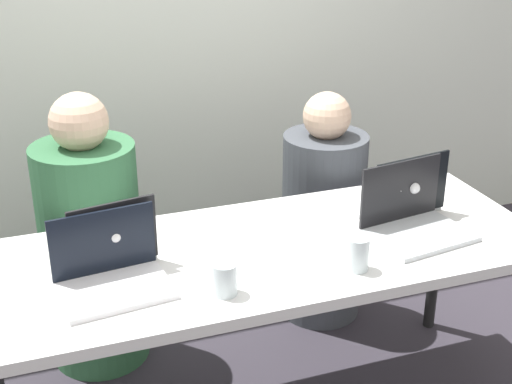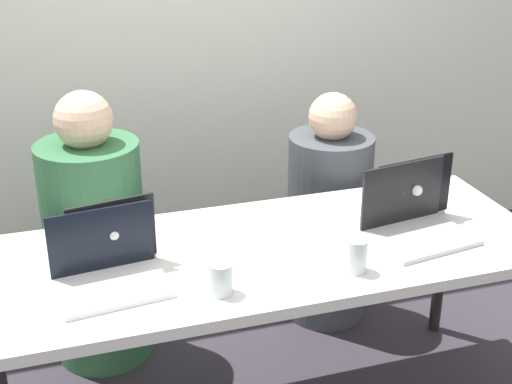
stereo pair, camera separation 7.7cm
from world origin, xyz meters
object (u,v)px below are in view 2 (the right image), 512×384
water_glass_right (356,258)px  laptop_front_left (109,271)px  person_on_left (96,244)px  laptop_back_left (107,243)px  water_glass_left (221,280)px  laptop_front_right (415,222)px  laptop_back_right (399,200)px  person_on_right (328,221)px

water_glass_right → laptop_front_left: bearing=168.6°
laptop_front_left → person_on_left: bearing=82.7°
laptop_back_left → water_glass_left: 0.45m
laptop_back_left → water_glass_right: 0.82m
laptop_front_right → water_glass_right: 0.35m
water_glass_right → water_glass_left: water_glass_right is taller
laptop_back_right → water_glass_right: laptop_back_right is taller
person_on_right → laptop_back_right: bearing=89.4°
person_on_left → laptop_front_right: size_ratio=3.11×
laptop_front_left → water_glass_right: laptop_front_left is taller
laptop_front_right → water_glass_left: size_ratio=3.63×
laptop_back_right → laptop_front_left: size_ratio=1.01×
laptop_back_right → laptop_back_left: bearing=-8.2°
laptop_back_left → person_on_left: bearing=-99.3°
laptop_back_right → laptop_back_left: laptop_back_right is taller
laptop_front_right → laptop_front_left: 1.07m
person_on_left → laptop_front_right: 1.30m
laptop_front_left → water_glass_left: 0.35m
laptop_front_right → laptop_front_left: (-1.07, -0.02, -0.00)m
laptop_front_left → person_on_right: bearing=27.6°
laptop_front_right → laptop_back_left: bearing=162.5°
person_on_right → laptop_front_right: bearing=85.0°
water_glass_left → person_on_right: bearing=49.7°
person_on_left → laptop_front_left: size_ratio=3.27×
person_on_left → person_on_right: size_ratio=1.09×
laptop_back_right → laptop_front_right: bearing=70.8°
laptop_front_right → laptop_back_left: size_ratio=1.16×
person_on_right → laptop_front_left: person_on_right is taller
laptop_back_right → person_on_left: bearing=-34.0°
laptop_front_right → laptop_front_left: size_ratio=1.05×
laptop_back_left → laptop_front_left: (-0.02, -0.18, -0.00)m
laptop_front_right → water_glass_right: bearing=-159.5°
person_on_left → laptop_front_left: bearing=90.4°
person_on_right → laptop_front_right: (0.03, -0.69, 0.31)m
laptop_back_right → laptop_back_left: 1.09m
person_on_right → person_on_left: bearing=-7.0°
person_on_right → water_glass_left: size_ratio=10.35×
water_glass_left → water_glass_right: bearing=-0.2°
laptop_back_right → water_glass_right: (-0.34, -0.35, -0.00)m
person_on_right → laptop_back_left: 1.20m
person_on_right → laptop_back_left: size_ratio=3.31×
laptop_back_left → water_glass_right: laptop_back_left is taller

